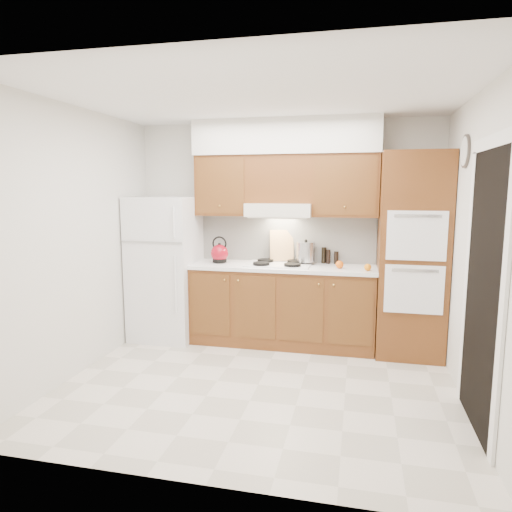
# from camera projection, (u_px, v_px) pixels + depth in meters

# --- Properties ---
(floor) EXTENTS (3.60, 3.60, 0.00)m
(floor) POSITION_uv_depth(u_px,v_px,m) (258.00, 385.00, 4.26)
(floor) COLOR beige
(floor) RESTS_ON ground
(ceiling) EXTENTS (3.60, 3.60, 0.00)m
(ceiling) POSITION_uv_depth(u_px,v_px,m) (258.00, 96.00, 3.88)
(ceiling) COLOR white
(ceiling) RESTS_ON wall_back
(wall_back) EXTENTS (3.60, 0.02, 2.60)m
(wall_back) POSITION_uv_depth(u_px,v_px,m) (285.00, 232.00, 5.52)
(wall_back) COLOR silver
(wall_back) RESTS_ON floor
(wall_left) EXTENTS (0.02, 3.00, 2.60)m
(wall_left) POSITION_uv_depth(u_px,v_px,m) (79.00, 242.00, 4.47)
(wall_left) COLOR silver
(wall_left) RESTS_ON floor
(wall_right) EXTENTS (0.02, 3.00, 2.60)m
(wall_right) POSITION_uv_depth(u_px,v_px,m) (476.00, 253.00, 3.68)
(wall_right) COLOR silver
(wall_right) RESTS_ON floor
(fridge) EXTENTS (0.75, 0.72, 1.72)m
(fridge) POSITION_uv_depth(u_px,v_px,m) (166.00, 268.00, 5.54)
(fridge) COLOR white
(fridge) RESTS_ON floor
(base_cabinets) EXTENTS (2.11, 0.60, 0.90)m
(base_cabinets) POSITION_uv_depth(u_px,v_px,m) (282.00, 306.00, 5.35)
(base_cabinets) COLOR brown
(base_cabinets) RESTS_ON floor
(countertop) EXTENTS (2.13, 0.62, 0.04)m
(countertop) POSITION_uv_depth(u_px,v_px,m) (282.00, 267.00, 5.27)
(countertop) COLOR white
(countertop) RESTS_ON base_cabinets
(backsplash) EXTENTS (2.11, 0.03, 0.56)m
(backsplash) POSITION_uv_depth(u_px,v_px,m) (287.00, 238.00, 5.51)
(backsplash) COLOR white
(backsplash) RESTS_ON countertop
(oven_cabinet) EXTENTS (0.70, 0.65, 2.20)m
(oven_cabinet) POSITION_uv_depth(u_px,v_px,m) (412.00, 256.00, 4.92)
(oven_cabinet) COLOR brown
(oven_cabinet) RESTS_ON floor
(upper_cab_left) EXTENTS (0.63, 0.33, 0.70)m
(upper_cab_left) POSITION_uv_depth(u_px,v_px,m) (224.00, 186.00, 5.44)
(upper_cab_left) COLOR brown
(upper_cab_left) RESTS_ON wall_back
(upper_cab_right) EXTENTS (0.73, 0.33, 0.70)m
(upper_cab_right) POSITION_uv_depth(u_px,v_px,m) (346.00, 186.00, 5.12)
(upper_cab_right) COLOR brown
(upper_cab_right) RESTS_ON wall_back
(range_hood) EXTENTS (0.75, 0.45, 0.15)m
(range_hood) POSITION_uv_depth(u_px,v_px,m) (280.00, 210.00, 5.27)
(range_hood) COLOR silver
(range_hood) RESTS_ON wall_back
(upper_cab_over_hood) EXTENTS (0.75, 0.33, 0.55)m
(upper_cab_over_hood) POSITION_uv_depth(u_px,v_px,m) (281.00, 179.00, 5.28)
(upper_cab_over_hood) COLOR brown
(upper_cab_over_hood) RESTS_ON range_hood
(soffit) EXTENTS (2.13, 0.36, 0.40)m
(soffit) POSITION_uv_depth(u_px,v_px,m) (285.00, 137.00, 5.18)
(soffit) COLOR silver
(soffit) RESTS_ON wall_back
(cooktop) EXTENTS (0.74, 0.50, 0.01)m
(cooktop) POSITION_uv_depth(u_px,v_px,m) (279.00, 264.00, 5.30)
(cooktop) COLOR white
(cooktop) RESTS_ON countertop
(doorway) EXTENTS (0.02, 0.90, 2.10)m
(doorway) POSITION_uv_depth(u_px,v_px,m) (483.00, 293.00, 3.38)
(doorway) COLOR black
(doorway) RESTS_ON floor
(wall_clock) EXTENTS (0.02, 0.30, 0.30)m
(wall_clock) POSITION_uv_depth(u_px,v_px,m) (465.00, 151.00, 4.09)
(wall_clock) COLOR #3F3833
(wall_clock) RESTS_ON wall_right
(kettle) EXTENTS (0.26, 0.26, 0.21)m
(kettle) POSITION_uv_depth(u_px,v_px,m) (220.00, 253.00, 5.43)
(kettle) COLOR maroon
(kettle) RESTS_ON countertop
(cutting_board) EXTENTS (0.30, 0.17, 0.37)m
(cutting_board) POSITION_uv_depth(u_px,v_px,m) (282.00, 246.00, 5.48)
(cutting_board) COLOR tan
(cutting_board) RESTS_ON countertop
(stock_pot) EXTENTS (0.25, 0.25, 0.22)m
(stock_pot) POSITION_uv_depth(u_px,v_px,m) (306.00, 252.00, 5.33)
(stock_pot) COLOR #B5B6BA
(stock_pot) RESTS_ON cooktop
(condiment_a) EXTENTS (0.05, 0.05, 0.19)m
(condiment_a) POSITION_uv_depth(u_px,v_px,m) (324.00, 255.00, 5.40)
(condiment_a) COLOR black
(condiment_a) RESTS_ON countertop
(condiment_b) EXTENTS (0.06, 0.06, 0.17)m
(condiment_b) POSITION_uv_depth(u_px,v_px,m) (328.00, 257.00, 5.37)
(condiment_b) COLOR black
(condiment_b) RESTS_ON countertop
(condiment_c) EXTENTS (0.05, 0.05, 0.15)m
(condiment_c) POSITION_uv_depth(u_px,v_px,m) (336.00, 258.00, 5.36)
(condiment_c) COLOR black
(condiment_c) RESTS_ON countertop
(orange_near) EXTENTS (0.08, 0.08, 0.08)m
(orange_near) POSITION_uv_depth(u_px,v_px,m) (368.00, 267.00, 4.91)
(orange_near) COLOR orange
(orange_near) RESTS_ON countertop
(orange_far) EXTENTS (0.11, 0.11, 0.09)m
(orange_far) POSITION_uv_depth(u_px,v_px,m) (340.00, 265.00, 5.05)
(orange_far) COLOR #D7620B
(orange_far) RESTS_ON countertop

